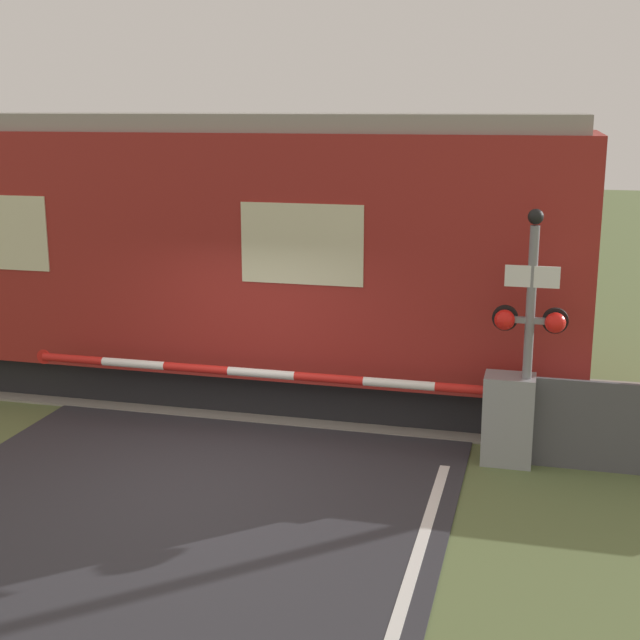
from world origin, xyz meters
The scene contains 5 objects.
ground_plane centered at (0.00, 0.00, 0.00)m, with size 80.00×80.00×0.00m, color #5B6B3D.
track_bed centered at (0.00, 3.47, 0.02)m, with size 36.00×3.20×0.13m.
train centered at (-3.86, 3.47, 2.11)m, with size 16.34×3.05×4.12m.
crossing_barrier centered at (2.72, 1.35, 0.63)m, with size 6.63×0.44×1.10m.
signal_post centered at (3.56, 1.29, 1.76)m, with size 0.87×0.26×3.10m.
Camera 1 is at (3.70, -9.03, 4.21)m, focal length 50.00 mm.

